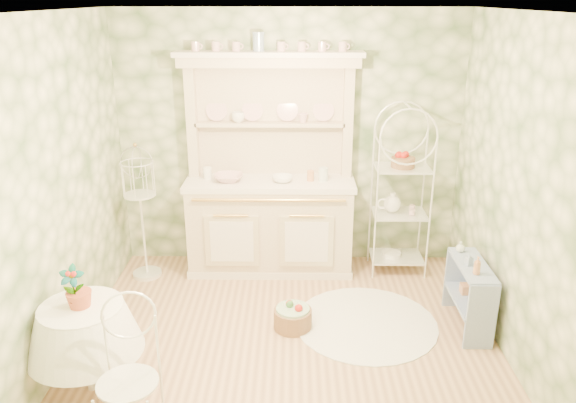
{
  "coord_description": "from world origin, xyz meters",
  "views": [
    {
      "loc": [
        0.05,
        -3.99,
        2.8
      ],
      "look_at": [
        0.0,
        0.5,
        1.15
      ],
      "focal_mm": 35.0,
      "sensor_mm": 36.0,
      "label": 1
    }
  ],
  "objects_px": {
    "birdcage_stand": "(142,213)",
    "round_table": "(86,346)",
    "cafe_chair": "(128,390)",
    "side_shelf": "(469,297)",
    "kitchen_dresser": "(270,168)",
    "bakers_rack": "(401,190)",
    "floor_basket": "(293,318)"
  },
  "relations": [
    {
      "from": "birdcage_stand",
      "to": "round_table",
      "type": "bearing_deg",
      "value": -88.91
    },
    {
      "from": "cafe_chair",
      "to": "side_shelf",
      "type": "bearing_deg",
      "value": 14.67
    },
    {
      "from": "kitchen_dresser",
      "to": "bakers_rack",
      "type": "distance_m",
      "value": 1.38
    },
    {
      "from": "kitchen_dresser",
      "to": "floor_basket",
      "type": "xyz_separation_m",
      "value": [
        0.24,
        -1.17,
        -1.04
      ]
    },
    {
      "from": "birdcage_stand",
      "to": "floor_basket",
      "type": "distance_m",
      "value": 1.94
    },
    {
      "from": "kitchen_dresser",
      "to": "birdcage_stand",
      "type": "relative_size",
      "value": 1.61
    },
    {
      "from": "side_shelf",
      "to": "round_table",
      "type": "xyz_separation_m",
      "value": [
        -3.08,
        -0.9,
        0.08
      ]
    },
    {
      "from": "kitchen_dresser",
      "to": "bakers_rack",
      "type": "xyz_separation_m",
      "value": [
        1.36,
        -0.02,
        -0.23
      ]
    },
    {
      "from": "bakers_rack",
      "to": "floor_basket",
      "type": "height_order",
      "value": "bakers_rack"
    },
    {
      "from": "bakers_rack",
      "to": "kitchen_dresser",
      "type": "bearing_deg",
      "value": 179.87
    },
    {
      "from": "side_shelf",
      "to": "round_table",
      "type": "relative_size",
      "value": 0.91
    },
    {
      "from": "side_shelf",
      "to": "birdcage_stand",
      "type": "distance_m",
      "value": 3.28
    },
    {
      "from": "kitchen_dresser",
      "to": "floor_basket",
      "type": "relative_size",
      "value": 7.31
    },
    {
      "from": "side_shelf",
      "to": "cafe_chair",
      "type": "bearing_deg",
      "value": -154.03
    },
    {
      "from": "side_shelf",
      "to": "floor_basket",
      "type": "xyz_separation_m",
      "value": [
        -1.56,
        -0.05,
        -0.19
      ]
    },
    {
      "from": "cafe_chair",
      "to": "birdcage_stand",
      "type": "xyz_separation_m",
      "value": [
        -0.49,
        2.34,
        0.32
      ]
    },
    {
      "from": "kitchen_dresser",
      "to": "round_table",
      "type": "bearing_deg",
      "value": -122.2
    },
    {
      "from": "kitchen_dresser",
      "to": "cafe_chair",
      "type": "relative_size",
      "value": 2.91
    },
    {
      "from": "floor_basket",
      "to": "side_shelf",
      "type": "bearing_deg",
      "value": 1.78
    },
    {
      "from": "bakers_rack",
      "to": "cafe_chair",
      "type": "relative_size",
      "value": 2.31
    },
    {
      "from": "bakers_rack",
      "to": "round_table",
      "type": "xyz_separation_m",
      "value": [
        -2.63,
        -2.01,
        -0.53
      ]
    },
    {
      "from": "kitchen_dresser",
      "to": "round_table",
      "type": "distance_m",
      "value": 2.51
    },
    {
      "from": "bakers_rack",
      "to": "side_shelf",
      "type": "height_order",
      "value": "bakers_rack"
    },
    {
      "from": "kitchen_dresser",
      "to": "round_table",
      "type": "relative_size",
      "value": 3.01
    },
    {
      "from": "bakers_rack",
      "to": "round_table",
      "type": "relative_size",
      "value": 2.4
    },
    {
      "from": "kitchen_dresser",
      "to": "side_shelf",
      "type": "bearing_deg",
      "value": -31.88
    },
    {
      "from": "round_table",
      "to": "cafe_chair",
      "type": "bearing_deg",
      "value": -48.14
    },
    {
      "from": "cafe_chair",
      "to": "floor_basket",
      "type": "height_order",
      "value": "cafe_chair"
    },
    {
      "from": "round_table",
      "to": "floor_basket",
      "type": "bearing_deg",
      "value": 29.3
    },
    {
      "from": "kitchen_dresser",
      "to": "birdcage_stand",
      "type": "xyz_separation_m",
      "value": [
        -1.31,
        -0.19,
        -0.43
      ]
    },
    {
      "from": "side_shelf",
      "to": "round_table",
      "type": "height_order",
      "value": "round_table"
    },
    {
      "from": "birdcage_stand",
      "to": "side_shelf",
      "type": "bearing_deg",
      "value": -16.73
    }
  ]
}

